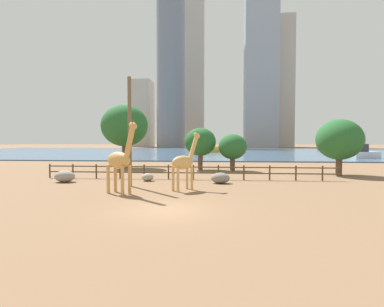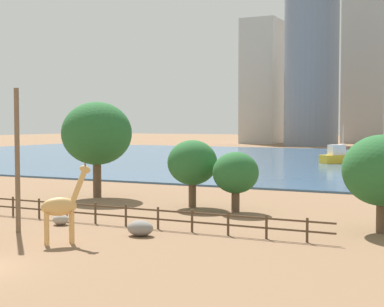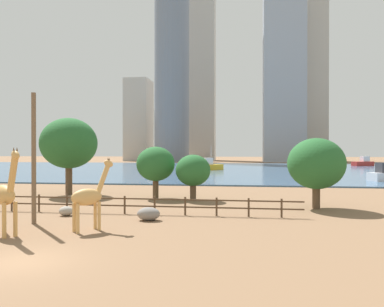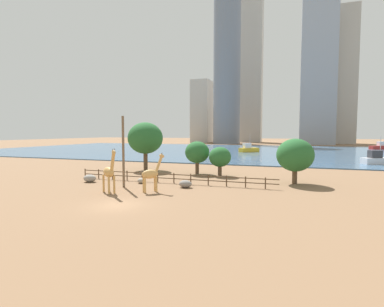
{
  "view_description": "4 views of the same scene",
  "coord_description": "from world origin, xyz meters",
  "px_view_note": "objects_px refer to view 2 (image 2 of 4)",
  "views": [
    {
      "loc": [
        2.51,
        -14.45,
        3.43
      ],
      "look_at": [
        -0.24,
        18.01,
        2.06
      ],
      "focal_mm": 28.0,
      "sensor_mm": 36.0,
      "label": 1
    },
    {
      "loc": [
        19.41,
        -17.99,
        6.25
      ],
      "look_at": [
        -2.84,
        27.8,
        3.59
      ],
      "focal_mm": 55.0,
      "sensor_mm": 36.0,
      "label": 2
    },
    {
      "loc": [
        9.07,
        -14.17,
        4.57
      ],
      "look_at": [
        2.76,
        29.96,
        4.26
      ],
      "focal_mm": 35.0,
      "sensor_mm": 36.0,
      "label": 3
    },
    {
      "loc": [
        14.62,
        -22.22,
        6.4
      ],
      "look_at": [
        -0.07,
        20.21,
        3.16
      ],
      "focal_mm": 28.0,
      "sensor_mm": 36.0,
      "label": 4
    }
  ],
  "objects_px": {
    "boulder_near_fence": "(61,220)",
    "tree_left_large": "(97,134)",
    "utility_pole": "(17,161)",
    "tree_right_tall": "(236,173)",
    "tree_left_small": "(382,171)",
    "tree_center_broad": "(192,163)",
    "boat_tug": "(340,157)",
    "giraffe_tall": "(62,206)",
    "boulder_small": "(140,228)"
  },
  "relations": [
    {
      "from": "giraffe_tall",
      "to": "tree_left_large",
      "type": "height_order",
      "value": "tree_left_large"
    },
    {
      "from": "boulder_near_fence",
      "to": "tree_left_small",
      "type": "distance_m",
      "value": 19.26
    },
    {
      "from": "tree_left_large",
      "to": "giraffe_tall",
      "type": "bearing_deg",
      "value": -60.29
    },
    {
      "from": "giraffe_tall",
      "to": "tree_left_small",
      "type": "xyz_separation_m",
      "value": [
        14.41,
        10.34,
        1.6
      ]
    },
    {
      "from": "boat_tug",
      "to": "utility_pole",
      "type": "bearing_deg",
      "value": -140.82
    },
    {
      "from": "giraffe_tall",
      "to": "tree_center_broad",
      "type": "height_order",
      "value": "tree_center_broad"
    },
    {
      "from": "tree_center_broad",
      "to": "boat_tug",
      "type": "height_order",
      "value": "boat_tug"
    },
    {
      "from": "giraffe_tall",
      "to": "boulder_small",
      "type": "distance_m",
      "value": 4.64
    },
    {
      "from": "tree_center_broad",
      "to": "boat_tug",
      "type": "bearing_deg",
      "value": 89.51
    },
    {
      "from": "boulder_near_fence",
      "to": "tree_left_large",
      "type": "bearing_deg",
      "value": 115.61
    },
    {
      "from": "boulder_near_fence",
      "to": "boat_tug",
      "type": "xyz_separation_m",
      "value": [
        4.35,
        60.37,
        0.82
      ]
    },
    {
      "from": "utility_pole",
      "to": "giraffe_tall",
      "type": "bearing_deg",
      "value": -18.88
    },
    {
      "from": "tree_left_large",
      "to": "tree_center_broad",
      "type": "relative_size",
      "value": 1.61
    },
    {
      "from": "tree_right_tall",
      "to": "tree_left_small",
      "type": "distance_m",
      "value": 11.04
    },
    {
      "from": "giraffe_tall",
      "to": "tree_center_broad",
      "type": "relative_size",
      "value": 0.84
    },
    {
      "from": "tree_left_large",
      "to": "tree_center_broad",
      "type": "distance_m",
      "value": 10.09
    },
    {
      "from": "utility_pole",
      "to": "tree_left_large",
      "type": "height_order",
      "value": "utility_pole"
    },
    {
      "from": "boat_tug",
      "to": "boulder_near_fence",
      "type": "bearing_deg",
      "value": -140.44
    },
    {
      "from": "tree_center_broad",
      "to": "tree_right_tall",
      "type": "bearing_deg",
      "value": -12.19
    },
    {
      "from": "tree_center_broad",
      "to": "boat_tug",
      "type": "relative_size",
      "value": 0.81
    },
    {
      "from": "giraffe_tall",
      "to": "boat_tug",
      "type": "height_order",
      "value": "boat_tug"
    },
    {
      "from": "boulder_near_fence",
      "to": "tree_center_broad",
      "type": "bearing_deg",
      "value": 69.31
    },
    {
      "from": "giraffe_tall",
      "to": "tree_left_small",
      "type": "bearing_deg",
      "value": -12.24
    },
    {
      "from": "tree_left_large",
      "to": "boat_tug",
      "type": "xyz_separation_m",
      "value": [
        10.15,
        48.27,
        -4.2
      ]
    },
    {
      "from": "boulder_small",
      "to": "tree_center_broad",
      "type": "relative_size",
      "value": 0.3
    },
    {
      "from": "boulder_small",
      "to": "boulder_near_fence",
      "type": "bearing_deg",
      "value": 171.81
    },
    {
      "from": "boulder_near_fence",
      "to": "boulder_small",
      "type": "bearing_deg",
      "value": -8.19
    },
    {
      "from": "boulder_small",
      "to": "giraffe_tall",
      "type": "bearing_deg",
      "value": -125.5
    },
    {
      "from": "giraffe_tall",
      "to": "tree_left_small",
      "type": "distance_m",
      "value": 17.81
    },
    {
      "from": "utility_pole",
      "to": "boulder_small",
      "type": "height_order",
      "value": "utility_pole"
    },
    {
      "from": "boulder_near_fence",
      "to": "tree_left_large",
      "type": "distance_m",
      "value": 14.33
    },
    {
      "from": "tree_left_large",
      "to": "tree_left_small",
      "type": "distance_m",
      "value": 24.72
    },
    {
      "from": "boulder_small",
      "to": "tree_left_large",
      "type": "distance_m",
      "value": 18.36
    },
    {
      "from": "utility_pole",
      "to": "boulder_near_fence",
      "type": "xyz_separation_m",
      "value": [
        0.64,
        2.99,
        -3.78
      ]
    },
    {
      "from": "tree_left_large",
      "to": "utility_pole",
      "type": "bearing_deg",
      "value": -71.12
    },
    {
      "from": "tree_right_tall",
      "to": "tree_left_small",
      "type": "height_order",
      "value": "tree_left_small"
    },
    {
      "from": "utility_pole",
      "to": "tree_right_tall",
      "type": "xyz_separation_m",
      "value": [
        8.33,
        12.57,
        -1.37
      ]
    },
    {
      "from": "giraffe_tall",
      "to": "tree_right_tall",
      "type": "height_order",
      "value": "tree_right_tall"
    },
    {
      "from": "tree_center_broad",
      "to": "tree_left_large",
      "type": "bearing_deg",
      "value": 170.02
    },
    {
      "from": "tree_left_small",
      "to": "tree_right_tall",
      "type": "bearing_deg",
      "value": 160.37
    },
    {
      "from": "tree_center_broad",
      "to": "tree_left_small",
      "type": "distance_m",
      "value": 14.84
    },
    {
      "from": "utility_pole",
      "to": "boulder_small",
      "type": "xyz_separation_m",
      "value": [
        6.83,
        2.1,
        -3.68
      ]
    },
    {
      "from": "utility_pole",
      "to": "tree_center_broad",
      "type": "height_order",
      "value": "utility_pole"
    },
    {
      "from": "utility_pole",
      "to": "tree_right_tall",
      "type": "relative_size",
      "value": 1.94
    },
    {
      "from": "tree_center_broad",
      "to": "tree_left_small",
      "type": "bearing_deg",
      "value": -17.7
    },
    {
      "from": "utility_pole",
      "to": "boulder_near_fence",
      "type": "height_order",
      "value": "utility_pole"
    },
    {
      "from": "giraffe_tall",
      "to": "boulder_near_fence",
      "type": "bearing_deg",
      "value": 81.38
    },
    {
      "from": "utility_pole",
      "to": "boat_tug",
      "type": "bearing_deg",
      "value": 85.5
    },
    {
      "from": "tree_left_large",
      "to": "tree_left_small",
      "type": "relative_size",
      "value": 1.43
    },
    {
      "from": "boulder_near_fence",
      "to": "tree_center_broad",
      "type": "relative_size",
      "value": 0.2
    }
  ]
}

